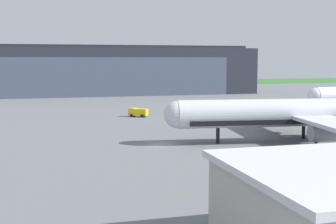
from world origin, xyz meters
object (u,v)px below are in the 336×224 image
at_px(stair_truck, 138,112).
at_px(airliner_near_left, 300,114).
at_px(pushback_tractor, 193,113).
at_px(maintenance_hangar, 112,71).

bearing_deg(stair_truck, airliner_near_left, -64.12).
height_order(stair_truck, pushback_tractor, pushback_tractor).
xyz_separation_m(airliner_near_left, pushback_tractor, (-6.89, 32.92, -3.46)).
relative_size(maintenance_hangar, stair_truck, 23.66).
xyz_separation_m(stair_truck, pushback_tractor, (11.51, -5.01, -0.10)).
xyz_separation_m(maintenance_hangar, airliner_near_left, (13.19, -110.75, -4.28)).
relative_size(airliner_near_left, pushback_tractor, 9.21).
bearing_deg(pushback_tractor, stair_truck, 156.48).
bearing_deg(airliner_near_left, pushback_tractor, 101.82).
bearing_deg(pushback_tractor, airliner_near_left, -78.18).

